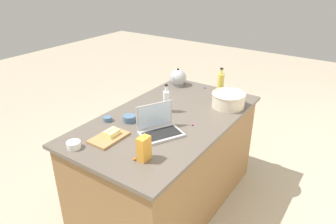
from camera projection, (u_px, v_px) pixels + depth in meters
ground_plane at (168, 200)px, 3.04m from camera, size 12.00×12.00×0.00m
island_counter at (168, 161)px, 2.84m from camera, size 1.76×1.00×0.90m
laptop at (159, 127)px, 2.39m from camera, size 0.38×0.35×0.22m
mixing_bowl_large at (228, 99)px, 2.81m from camera, size 0.31×0.31×0.13m
bottle_vinegar at (166, 101)px, 2.71m from camera, size 0.06×0.06×0.25m
bottle_oil at (221, 82)px, 3.15m from camera, size 0.07×0.07×0.24m
kettle at (178, 78)px, 3.31m from camera, size 0.21×0.18×0.20m
cutting_board at (109, 138)px, 2.32m from camera, size 0.28×0.18×0.02m
butter_stick_left at (110, 132)px, 2.35m from camera, size 0.11×0.04×0.04m
butter_stick_right at (114, 134)px, 2.32m from camera, size 0.11×0.04×0.04m
ramekin_small at (74, 145)px, 2.20m from camera, size 0.10×0.10×0.05m
ramekin_medium at (108, 119)px, 2.58m from camera, size 0.07×0.07×0.04m
ramekin_wide at (129, 119)px, 2.57m from camera, size 0.11×0.11×0.05m
candy_bag at (144, 149)px, 2.04m from camera, size 0.09×0.06×0.17m
candy_0 at (192, 125)px, 2.51m from camera, size 0.01×0.01×0.01m
candy_1 at (135, 159)px, 2.07m from camera, size 0.02×0.02×0.02m
candy_2 at (205, 88)px, 3.25m from camera, size 0.02×0.02×0.02m
candy_3 at (213, 101)px, 2.93m from camera, size 0.02×0.02×0.02m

